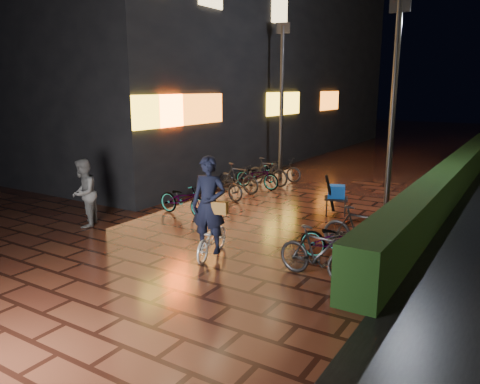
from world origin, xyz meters
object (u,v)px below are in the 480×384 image
Objects in this scene: cyclist at (210,220)px; cart_assembly at (336,193)px; bystander_person at (84,193)px; traffic_barrier at (400,210)px.

cart_assembly is (0.92, 4.28, -0.18)m from cyclist.
bystander_person reaches higher than traffic_barrier.
traffic_barrier is at bearing 90.83° from bystander_person.
bystander_person is 7.59m from traffic_barrier.
cart_assembly reaches higher than traffic_barrier.
cyclist is (3.74, -0.11, -0.07)m from bystander_person.
traffic_barrier is (2.55, 4.34, -0.41)m from cyclist.
cyclist reaches higher than cart_assembly.
cyclist is at bearing -120.38° from traffic_barrier.
bystander_person is 0.98× the size of traffic_barrier.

